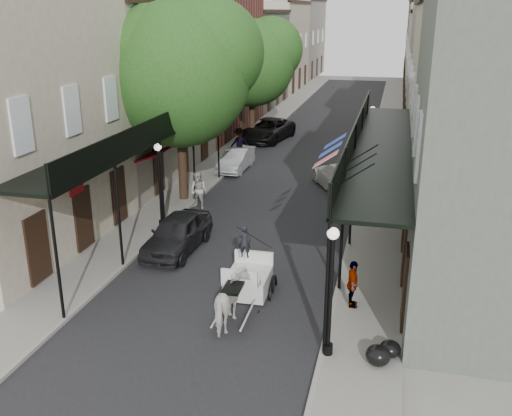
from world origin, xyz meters
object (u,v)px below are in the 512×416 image
Objects in this scene: lamppost_right_far at (371,137)px; pedestrian_sidewalk_right at (353,284)px; pedestrian_sidewalk_left at (239,142)px; tree_far at (257,59)px; car_left_near at (177,233)px; lamppost_left at (160,184)px; car_right_near at (340,177)px; car_left_mid at (236,160)px; tree_near at (188,68)px; lamppost_right_near at (330,291)px; carriage at (251,261)px; pedestrian_walking at (198,191)px; car_left_far at (268,130)px; horse at (232,302)px; car_right_far at (368,133)px.

lamppost_right_far is 2.39× the size of pedestrian_sidewalk_right.
pedestrian_sidewalk_left is (-8.30, 1.03, -1.00)m from lamppost_right_far.
tree_far is 2.01× the size of car_left_near.
lamppost_left reaches higher than car_left_near.
car_left_mid is at bearing -44.61° from car_right_near.
car_right_near is at bearing 26.78° from tree_near.
pedestrian_sidewalk_left is at bearing 111.54° from lamppost_right_near.
tree_far reaches higher than lamppost_right_near.
pedestrian_sidewalk_left is at bearing 98.24° from car_left_near.
lamppost_left is 6.91m from carriage.
pedestrian_walking is at bearing 124.46° from lamppost_right_near.
car_left_near is at bearing -77.37° from car_left_far.
car_left_mid is (-0.14, 7.07, -0.27)m from pedestrian_walking.
lamppost_right_near is at bearing -50.06° from carriage.
lamppost_left is (0.10, -4.18, -4.44)m from tree_near.
car_right_near is (6.43, -2.38, 0.08)m from car_left_mid.
pedestrian_sidewalk_right is at bearing 73.11° from car_right_near.
tree_near is at bearing -65.87° from horse.
lamppost_left reaches higher than car_left_mid.
car_left_mid is (0.60, 5.92, -5.85)m from tree_near.
car_left_far is (-0.14, 15.68, -0.11)m from pedestrian_walking.
car_right_near is at bearing 62.99° from car_left_near.
lamppost_right_far is 4.66m from car_right_near.
lamppost_right_near is 27.82m from car_left_far.
car_right_far is (0.77, 12.08, -0.06)m from car_right_near.
car_left_far reaches higher than car_left_near.
car_left_near is at bearing -84.38° from car_left_mid.
lamppost_left is at bearing 23.78° from car_right_near.
tree_near is 13.61m from horse.
tree_far is at bearing 90.19° from tree_near.
car_right_far is at bearing 91.03° from lamppost_right_near.
car_left_mid is at bearing 22.07° from pedestrian_sidewalk_right.
pedestrian_sidewalk_left is (-8.30, 21.03, -1.00)m from lamppost_right_near.
lamppost_right_far is 0.87× the size of car_left_near.
car_left_near is at bearing 57.77° from pedestrian_sidewalk_left.
horse is at bearing -51.37° from car_left_near.
horse is at bearing -64.66° from tree_near.
car_left_mid is (0.65, -8.08, -5.20)m from tree_far.
tree_far is 27.74m from lamppost_right_near.
lamppost_left is 21.29m from car_right_far.
lamppost_right_near reaches higher than car_left_mid.
pedestrian_walking is at bearing 12.41° from car_right_near.
tree_far is at bearing 21.43° from car_right_far.
car_left_near is at bearing 144.31° from carriage.
pedestrian_walking is at bearing 78.14° from lamppost_left.
lamppost_right_far reaches higher than pedestrian_sidewalk_left.
car_left_mid is (-4.64, 14.60, -0.41)m from carriage.
pedestrian_sidewalk_right is 0.27× the size of car_left_far.
carriage is 0.70× the size of car_left_mid.
car_right_far is at bearing 68.75° from lamppost_left.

